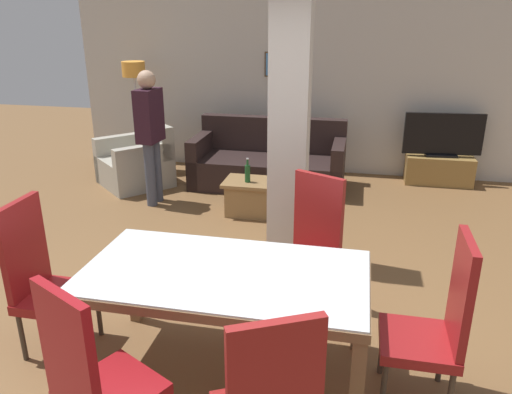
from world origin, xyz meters
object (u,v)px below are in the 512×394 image
object	(u,v)px
dining_chair_head_left	(42,276)
coffee_table	(250,197)
bottle	(248,173)
dining_chair_near_left	(93,378)
dining_table	(225,291)
dining_chair_far_right	(310,243)
dining_chair_head_right	(437,322)
floor_lamp	(134,79)
armchair	(137,164)
tv_screen	(443,135)
standing_person	(150,129)
sofa	(269,164)
tv_stand	(439,170)

from	to	relation	value
dining_chair_head_left	coffee_table	size ratio (longest dim) A/B	1.85
bottle	dining_chair_near_left	bearing A→B (deg)	-89.54
dining_table	dining_chair_far_right	bearing A→B (deg)	63.74
dining_table	dining_chair_head_left	world-z (taller)	dining_chair_head_left
dining_chair_head_right	floor_lamp	world-z (taller)	floor_lamp
armchair	tv_screen	world-z (taller)	tv_screen
armchair	standing_person	xyz separation A→B (m)	(0.53, -0.66, 0.67)
sofa	tv_stand	world-z (taller)	sofa
sofa	bottle	world-z (taller)	sofa
bottle	tv_stand	bearing A→B (deg)	35.74
dining_table	floor_lamp	size ratio (longest dim) A/B	1.11
bottle	tv_screen	bearing A→B (deg)	35.74
bottle	standing_person	size ratio (longest dim) A/B	0.17
bottle	floor_lamp	xyz separation A→B (m)	(-2.07, 1.51, 0.85)
armchair	bottle	bearing A→B (deg)	-162.39
dining_table	standing_person	world-z (taller)	standing_person
floor_lamp	standing_person	bearing A→B (deg)	-59.48
sofa	coffee_table	bearing A→B (deg)	88.60
sofa	floor_lamp	bearing A→B (deg)	-9.36
armchair	bottle	distance (m)	1.99
tv_stand	dining_table	bearing A→B (deg)	-113.12
dining_chair_far_right	coffee_table	distance (m)	2.15
dining_table	coffee_table	xyz separation A→B (m)	(-0.47, 2.83, -0.41)
dining_chair_far_right	standing_person	bearing A→B (deg)	-16.03
dining_chair_far_right	tv_screen	bearing A→B (deg)	-86.04
dining_chair_head_right	bottle	world-z (taller)	dining_chair_head_right
dining_chair_head_left	floor_lamp	bearing A→B (deg)	-164.17
dining_chair_head_left	bottle	distance (m)	2.91
dining_chair_head_right	dining_chair_head_left	distance (m)	2.66
dining_chair_head_left	floor_lamp	size ratio (longest dim) A/B	0.69
bottle	standing_person	xyz separation A→B (m)	(-1.27, 0.15, 0.44)
dining_chair_near_left	tv_stand	bearing A→B (deg)	93.66
dining_chair_near_left	bottle	size ratio (longest dim) A/B	3.86
dining_table	floor_lamp	bearing A→B (deg)	120.76
dining_chair_head_right	coffee_table	distance (m)	3.37
dining_table	dining_chair_head_right	xyz separation A→B (m)	(1.32, 0.00, -0.05)
dining_table	standing_person	distance (m)	3.43
armchair	coffee_table	xyz separation A→B (m)	(1.81, -0.76, -0.08)
dining_chair_head_left	armchair	distance (m)	3.73
armchair	tv_screen	distance (m)	4.33
tv_stand	dining_chair_head_right	bearing A→B (deg)	-97.67
dining_chair_head_left	tv_screen	size ratio (longest dim) A/B	1.05
dining_chair_far_right	dining_chair_head_left	distance (m)	2.02
tv_screen	floor_lamp	size ratio (longest dim) A/B	0.66
sofa	tv_screen	world-z (taller)	tv_screen
dining_chair_head_right	sofa	distance (m)	4.33
dining_chair_near_left	standing_person	bearing A→B (deg)	136.31
dining_chair_head_right	sofa	size ratio (longest dim) A/B	0.54
dining_table	bottle	distance (m)	2.82
dining_chair_far_right	tv_stand	distance (m)	3.90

